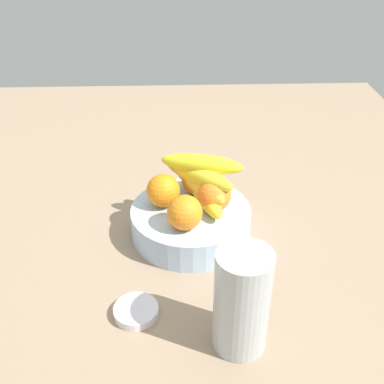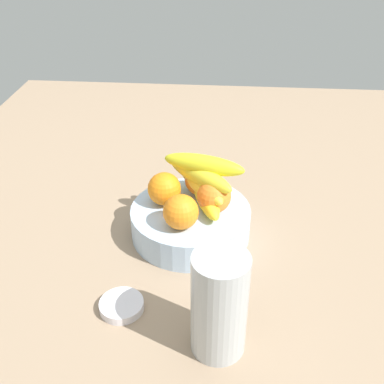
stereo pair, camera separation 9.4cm
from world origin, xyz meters
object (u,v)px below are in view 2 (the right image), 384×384
orange_center (201,180)px  thermos_tumbler (219,305)px  orange_front_left (181,212)px  jar_lid (122,306)px  orange_back_left (164,189)px  orange_front_right (214,197)px  banana_bunch (202,180)px  fruit_bowl (192,221)px

orange_center → thermos_tumbler: size_ratio=0.38×
orange_front_left → thermos_tumbler: (22.63, 8.10, -0.65)cm
orange_center → jar_lid: size_ratio=0.89×
thermos_tumbler → jar_lid: (-6.38, -16.93, -8.33)cm
orange_back_left → thermos_tumbler: (30.51, 12.32, -0.65)cm
orange_front_left → orange_front_right: (-5.69, 6.12, 0.00)cm
orange_front_right → thermos_tumbler: bearing=4.0°
orange_front_left → orange_center: same height
orange_front_right → thermos_tumbler: thermos_tumbler is taller
orange_back_left → jar_lid: orange_back_left is taller
orange_front_left → banana_bunch: 9.91cm
fruit_bowl → jar_lid: bearing=-24.9°
thermos_tumbler → fruit_bowl: bearing=-167.4°
orange_front_right → orange_center: (-6.47, -3.08, 0.00)cm
orange_front_right → jar_lid: 28.03cm
thermos_tumbler → orange_front_right: bearing=-176.0°
orange_front_left → orange_back_left: size_ratio=1.00×
fruit_bowl → orange_front_left: orange_front_left is taller
orange_back_left → banana_bunch: banana_bunch is taller
fruit_bowl → thermos_tumbler: (28.95, 6.48, 5.97)cm
orange_front_right → banana_bunch: size_ratio=0.38×
fruit_bowl → orange_front_right: 8.02cm
orange_center → thermos_tumbler: bearing=8.3°
orange_front_left → thermos_tumbler: thermos_tumbler is taller
orange_front_left → banana_bunch: bearing=158.6°
orange_front_right → orange_back_left: 10.57cm
orange_front_left → orange_front_right: same height
fruit_bowl → jar_lid: size_ratio=3.21×
orange_front_right → fruit_bowl: bearing=-98.0°
fruit_bowl → orange_front_left: size_ratio=3.59×
orange_front_left → fruit_bowl: bearing=165.5°
fruit_bowl → orange_back_left: 8.97cm
banana_bunch → jar_lid: size_ratio=2.36×
fruit_bowl → banana_bunch: banana_bunch is taller
fruit_bowl → orange_center: orange_center is taller
fruit_bowl → thermos_tumbler: thermos_tumbler is taller
orange_center → orange_back_left: bearing=-59.5°
jar_lid → fruit_bowl: bearing=155.1°
orange_front_left → orange_back_left: 8.94cm
orange_back_left → thermos_tumbler: bearing=22.0°
orange_front_left → jar_lid: bearing=-28.5°
orange_back_left → jar_lid: size_ratio=0.89×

